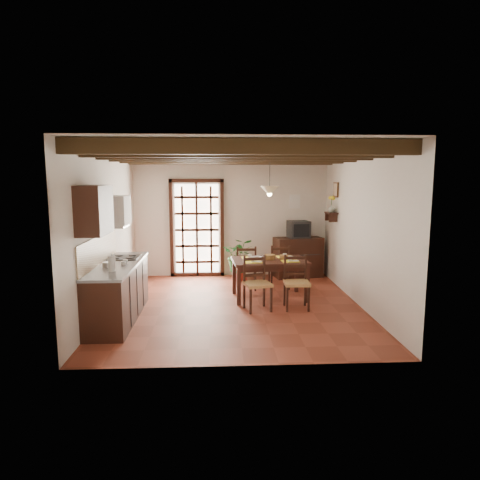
{
  "coord_description": "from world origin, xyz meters",
  "views": [
    {
      "loc": [
        -0.32,
        -7.5,
        2.31
      ],
      "look_at": [
        0.1,
        0.4,
        1.15
      ],
      "focal_mm": 32.0,
      "sensor_mm": 36.0,
      "label": 1
    }
  ],
  "objects": [
    {
      "name": "table_bowl",
      "position": [
        0.42,
        0.51,
        0.79
      ],
      "size": [
        0.26,
        0.26,
        0.05
      ],
      "primitive_type": "imported",
      "rotation": [
        0.0,
        0.0,
        0.21
      ],
      "color": "white",
      "rests_on": "dining_table"
    },
    {
      "name": "french_door",
      "position": [
        -0.8,
        2.45,
        1.18
      ],
      "size": [
        1.26,
        0.11,
        2.32
      ],
      "color": "white",
      "rests_on": "ground_plane"
    },
    {
      "name": "plant_pot",
      "position": [
        0.17,
        1.99,
        0.11
      ],
      "size": [
        0.35,
        0.35,
        0.22
      ],
      "primitive_type": "cone",
      "color": "maroon",
      "rests_on": "ground_plane"
    },
    {
      "name": "room_shell",
      "position": [
        0.0,
        0.0,
        1.82
      ],
      "size": [
        4.52,
        5.02,
        2.81
      ],
      "color": "silver",
      "rests_on": "ground_plane"
    },
    {
      "name": "chair_far_left",
      "position": [
        0.27,
        1.16,
        0.29
      ],
      "size": [
        0.44,
        0.42,
        0.92
      ],
      "rotation": [
        0.0,
        0.0,
        3.11
      ],
      "color": "tan",
      "rests_on": "ground_plane"
    },
    {
      "name": "framed_picture",
      "position": [
        2.22,
        1.6,
        2.05
      ],
      "size": [
        0.03,
        0.32,
        0.32
      ],
      "color": "brown",
      "rests_on": "room_shell"
    },
    {
      "name": "chair_near_left",
      "position": [
        0.37,
        -0.26,
        0.3
      ],
      "size": [
        0.53,
        0.51,
        0.95
      ],
      "rotation": [
        0.0,
        0.0,
        0.25
      ],
      "color": "tan",
      "rests_on": "ground_plane"
    },
    {
      "name": "wall_shelf",
      "position": [
        2.14,
        1.6,
        1.51
      ],
      "size": [
        0.2,
        0.42,
        0.2
      ],
      "color": "black",
      "rests_on": "room_shell"
    },
    {
      "name": "chair_near_right",
      "position": [
        1.07,
        -0.21,
        0.3
      ],
      "size": [
        0.45,
        0.43,
        0.95
      ],
      "rotation": [
        0.0,
        0.0,
        -0.02
      ],
      "color": "tan",
      "rests_on": "ground_plane"
    },
    {
      "name": "ceiling_beams",
      "position": [
        0.0,
        0.0,
        2.69
      ],
      "size": [
        4.5,
        4.34,
        0.2
      ],
      "color": "black",
      "rests_on": "room_shell"
    },
    {
      "name": "shelf_flowers",
      "position": [
        2.14,
        1.6,
        1.86
      ],
      "size": [
        0.14,
        0.14,
        0.36
      ],
      "color": "yellow",
      "rests_on": "shelf_vase"
    },
    {
      "name": "table_setting",
      "position": [
        0.67,
        0.48,
        0.79
      ],
      "size": [
        1.02,
        0.68,
        0.09
      ],
      "rotation": [
        0.0,
        0.0,
        0.07
      ],
      "color": "yellow",
      "rests_on": "dining_table"
    },
    {
      "name": "crt_tv",
      "position": [
        1.55,
        2.22,
        1.12
      ],
      "size": [
        0.52,
        0.48,
        0.39
      ],
      "rotation": [
        0.0,
        0.0,
        0.14
      ],
      "color": "black",
      "rests_on": "sideboard"
    },
    {
      "name": "potted_plant",
      "position": [
        0.17,
        1.99,
        0.57
      ],
      "size": [
        2.03,
        1.81,
        2.04
      ],
      "primitive_type": "imported",
      "rotation": [
        0.0,
        0.0,
        -0.14
      ],
      "color": "#144C19",
      "rests_on": "ground_plane"
    },
    {
      "name": "fuse_box",
      "position": [
        1.5,
        2.48,
        1.75
      ],
      "size": [
        0.25,
        0.03,
        0.32
      ],
      "primitive_type": "cube",
      "color": "white",
      "rests_on": "room_shell"
    },
    {
      "name": "ground_plane",
      "position": [
        0.0,
        0.0,
        0.0
      ],
      "size": [
        5.0,
        5.0,
        0.0
      ],
      "primitive_type": "plane",
      "color": "brown"
    },
    {
      "name": "upper_cabinet",
      "position": [
        -2.08,
        -1.3,
        1.85
      ],
      "size": [
        0.35,
        0.8,
        0.7
      ],
      "primitive_type": "cube",
      "color": "black",
      "rests_on": "room_shell"
    },
    {
      "name": "dining_table",
      "position": [
        0.67,
        0.48,
        0.66
      ],
      "size": [
        1.46,
        0.99,
        0.76
      ],
      "rotation": [
        0.0,
        0.0,
        0.07
      ],
      "color": "#381912",
      "rests_on": "ground_plane"
    },
    {
      "name": "range_hood",
      "position": [
        -2.05,
        -0.05,
        1.73
      ],
      "size": [
        0.38,
        0.6,
        0.54
      ],
      "color": "white",
      "rests_on": "room_shell"
    },
    {
      "name": "kitchen_counter",
      "position": [
        -1.96,
        -0.6,
        0.47
      ],
      "size": [
        0.64,
        2.25,
        1.38
      ],
      "color": "black",
      "rests_on": "ground_plane"
    },
    {
      "name": "shelf_vase",
      "position": [
        2.14,
        1.6,
        1.65
      ],
      "size": [
        0.15,
        0.15,
        0.15
      ],
      "primitive_type": "imported",
      "color": "#B2BFB2",
      "rests_on": "wall_shelf"
    },
    {
      "name": "counter_items",
      "position": [
        -1.95,
        -0.51,
        0.96
      ],
      "size": [
        0.5,
        1.43,
        0.25
      ],
      "color": "black",
      "rests_on": "kitchen_counter"
    },
    {
      "name": "chair_far_right",
      "position": [
        0.97,
        1.21,
        0.29
      ],
      "size": [
        0.44,
        0.42,
        0.93
      ],
      "rotation": [
        0.0,
        0.0,
        3.16
      ],
      "color": "tan",
      "rests_on": "ground_plane"
    },
    {
      "name": "pendant_lamp",
      "position": [
        0.67,
        0.58,
        2.08
      ],
      "size": [
        0.36,
        0.36,
        0.84
      ],
      "color": "black",
      "rests_on": "room_shell"
    },
    {
      "name": "sideboard",
      "position": [
        1.55,
        2.23,
        0.46
      ],
      "size": [
        1.17,
        0.69,
        0.93
      ],
      "primitive_type": "cube",
      "rotation": [
        0.0,
        0.0,
        0.2
      ],
      "color": "black",
      "rests_on": "ground_plane"
    }
  ]
}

